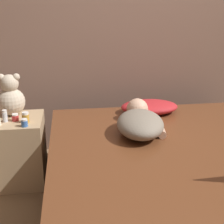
# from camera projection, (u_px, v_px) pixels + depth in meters

# --- Properties ---
(ground_plane) EXTENTS (12.00, 12.00, 0.00)m
(ground_plane) POSITION_uv_depth(u_px,v_px,m) (171.00, 209.00, 2.31)
(ground_plane) COLOR brown
(wall_back) EXTENTS (8.00, 0.06, 2.60)m
(wall_back) POSITION_uv_depth(u_px,v_px,m) (139.00, 21.00, 3.04)
(wall_back) COLOR #846656
(wall_back) RESTS_ON ground_plane
(bed) EXTENTS (1.76, 1.87, 0.52)m
(bed) POSITION_uv_depth(u_px,v_px,m) (173.00, 178.00, 2.23)
(bed) COLOR #4C331E
(bed) RESTS_ON ground_plane
(nightstand) EXTENTS (0.45, 0.48, 0.55)m
(nightstand) POSITION_uv_depth(u_px,v_px,m) (17.00, 150.00, 2.63)
(nightstand) COLOR tan
(nightstand) RESTS_ON ground_plane
(pillow) EXTENTS (0.51, 0.35, 0.11)m
(pillow) POSITION_uv_depth(u_px,v_px,m) (150.00, 107.00, 2.79)
(pillow) COLOR red
(pillow) RESTS_ON bed
(person_lying) EXTENTS (0.42, 0.70, 0.18)m
(person_lying) POSITION_uv_depth(u_px,v_px,m) (140.00, 121.00, 2.35)
(person_lying) COLOR gray
(person_lying) RESTS_ON bed
(teddy_bear) EXTENTS (0.23, 0.23, 0.35)m
(teddy_bear) POSITION_uv_depth(u_px,v_px,m) (11.00, 97.00, 2.60)
(teddy_bear) COLOR beige
(teddy_bear) RESTS_ON nightstand
(bottle_blue) EXTENTS (0.05, 0.05, 0.06)m
(bottle_blue) POSITION_uv_depth(u_px,v_px,m) (24.00, 123.00, 2.37)
(bottle_blue) COLOR #3866B2
(bottle_blue) RESTS_ON nightstand
(bottle_amber) EXTENTS (0.06, 0.06, 0.09)m
(bottle_amber) POSITION_uv_depth(u_px,v_px,m) (26.00, 117.00, 2.45)
(bottle_amber) COLOR gold
(bottle_amber) RESTS_ON nightstand
(bottle_red) EXTENTS (0.05, 0.05, 0.06)m
(bottle_red) POSITION_uv_depth(u_px,v_px,m) (15.00, 117.00, 2.49)
(bottle_red) COLOR #B72D2D
(bottle_red) RESTS_ON nightstand
(bottle_clear) EXTENTS (0.04, 0.04, 0.10)m
(bottle_clear) POSITION_uv_depth(u_px,v_px,m) (5.00, 116.00, 2.46)
(bottle_clear) COLOR silver
(bottle_clear) RESTS_ON nightstand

